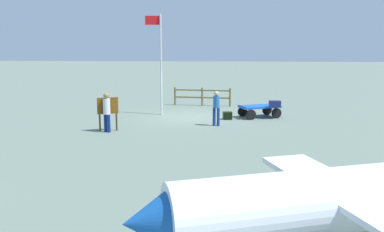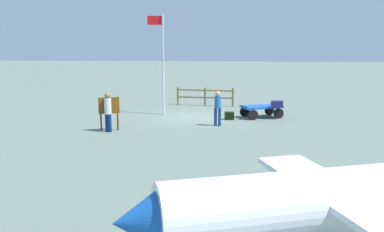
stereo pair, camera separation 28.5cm
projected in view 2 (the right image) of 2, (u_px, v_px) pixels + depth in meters
name	position (u px, v px, depth m)	size (l,w,h in m)	color
ground_plane	(193.00, 117.00, 22.71)	(120.00, 120.00, 0.00)	slate
luggage_cart	(261.00, 109.00, 22.43)	(2.33, 1.83, 0.63)	blue
suitcase_olive	(277.00, 104.00, 21.90)	(0.60, 0.37, 0.33)	navy
suitcase_dark	(229.00, 116.00, 21.92)	(0.51, 0.43, 0.39)	black
worker_lead	(218.00, 106.00, 20.14)	(0.35, 0.35, 1.68)	navy
worker_trailing	(108.00, 109.00, 18.83)	(0.42, 0.42, 1.76)	navy
airplane_near	(324.00, 201.00, 7.91)	(7.70, 5.10, 2.90)	white
flagpole	(162.00, 58.00, 22.89)	(0.87, 0.12, 5.42)	silver
signboard	(109.00, 109.00, 19.06)	(0.88, 0.41, 1.52)	#4C3319
wooden_fence	(205.00, 95.00, 26.43)	(3.58, 0.49, 1.14)	brown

